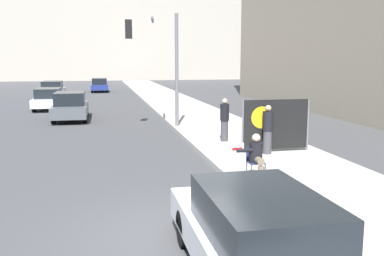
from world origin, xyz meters
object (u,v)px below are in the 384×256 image
car_on_road_nearest (70,106)px  car_on_road_distant (53,90)px  protest_banner (275,124)px  seated_protester (256,156)px  jogger_on_sidewalk (268,129)px  car_on_road_midblock (49,99)px  pedestrian_behind (225,120)px  traffic_light_pole (158,51)px  parked_car_curbside (258,238)px  car_on_road_far_lane (100,85)px

car_on_road_nearest → car_on_road_distant: car_on_road_nearest is taller
protest_banner → car_on_road_nearest: (-7.34, 10.93, -0.35)m
seated_protester → jogger_on_sidewalk: (1.48, 2.92, 0.18)m
protest_banner → car_on_road_midblock: protest_banner is taller
jogger_on_sidewalk → car_on_road_midblock: size_ratio=0.34×
seated_protester → jogger_on_sidewalk: jogger_on_sidewalk is taller
seated_protester → pedestrian_behind: bearing=94.4°
pedestrian_behind → car_on_road_distant: 24.70m
traffic_light_pole → car_on_road_distant: size_ratio=1.14×
car_on_road_nearest → protest_banner: bearing=-56.1°
protest_banner → traffic_light_pole: (-3.06, 6.52, 2.53)m
parked_car_curbside → pedestrian_behind: bearing=76.4°
car_on_road_distant → pedestrian_behind: bearing=-69.5°
traffic_light_pole → car_on_road_far_lane: (-2.76, 26.20, -2.93)m
seated_protester → car_on_road_nearest: bearing=123.5°
parked_car_curbside → seated_protester: bearing=69.9°
jogger_on_sidewalk → car_on_road_midblock: (-8.75, 16.92, -0.28)m
parked_car_curbside → car_on_road_nearest: 19.09m
car_on_road_distant → traffic_light_pole: bearing=-70.4°
jogger_on_sidewalk → car_on_road_far_lane: 33.40m
car_on_road_midblock → traffic_light_pole: bearing=-59.2°
traffic_light_pole → parked_car_curbside: traffic_light_pole is taller
parked_car_curbside → car_on_road_distant: (-6.23, 33.16, 0.04)m
protest_banner → traffic_light_pole: bearing=115.1°
parked_car_curbside → jogger_on_sidewalk: bearing=67.2°
protest_banner → traffic_light_pole: 7.64m
car_on_road_midblock → seated_protester: bearing=-69.9°
seated_protester → parked_car_curbside: (-1.70, -4.63, -0.11)m
car_on_road_nearest → jogger_on_sidewalk: bearing=-58.0°
car_on_road_nearest → car_on_road_far_lane: bearing=86.0°
jogger_on_sidewalk → pedestrian_behind: 2.59m
jogger_on_sidewalk → car_on_road_distant: size_ratio=0.35×
car_on_road_midblock → car_on_road_far_lane: (3.29, 16.03, 0.00)m
car_on_road_distant → parked_car_curbside: bearing=-79.4°
car_on_road_nearest → car_on_road_far_lane: 21.84m
pedestrian_behind → traffic_light_pole: size_ratio=0.32×
seated_protester → car_on_road_distant: size_ratio=0.26×
car_on_road_midblock → car_on_road_far_lane: car_on_road_far_lane is taller
seated_protester → car_on_road_distant: 29.61m
seated_protester → jogger_on_sidewalk: bearing=75.3°
pedestrian_behind → parked_car_curbside: 10.33m
pedestrian_behind → car_on_road_nearest: (-6.24, 8.68, -0.24)m
protest_banner → traffic_light_pole: size_ratio=0.46×
traffic_light_pole → seated_protester: bearing=-82.8°
jogger_on_sidewalk → car_on_road_nearest: (-6.98, 11.16, -0.23)m
parked_car_curbside → car_on_road_nearest: (-3.80, 18.71, 0.05)m
traffic_light_pole → car_on_road_distant: 20.23m
car_on_road_distant → car_on_road_midblock: bearing=-85.7°
traffic_light_pole → car_on_road_nearest: traffic_light_pole is taller
parked_car_curbside → car_on_road_far_lane: 40.56m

